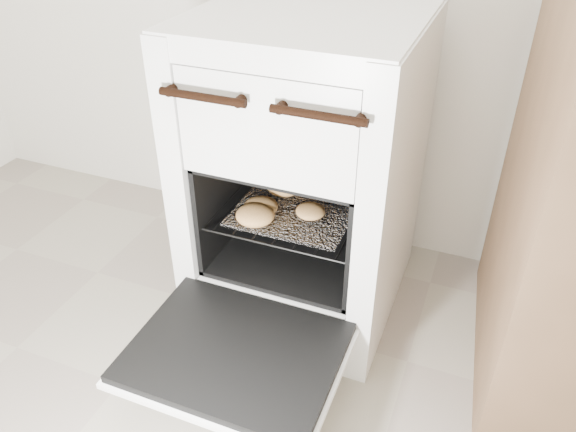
# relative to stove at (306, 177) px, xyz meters

# --- Properties ---
(stove) EXTENTS (0.54, 0.60, 0.82)m
(stove) POSITION_rel_stove_xyz_m (0.00, 0.00, 0.00)
(stove) COLOR silver
(stove) RESTS_ON ground
(oven_door) EXTENTS (0.48, 0.38, 0.03)m
(oven_door) POSITION_rel_stove_xyz_m (-0.00, -0.45, -0.22)
(oven_door) COLOR black
(oven_door) RESTS_ON stove
(oven_rack) EXTENTS (0.39, 0.38, 0.01)m
(oven_rack) POSITION_rel_stove_xyz_m (-0.00, -0.06, -0.06)
(oven_rack) COLOR black
(oven_rack) RESTS_ON stove
(foil_sheet) EXTENTS (0.30, 0.27, 0.01)m
(foil_sheet) POSITION_rel_stove_xyz_m (-0.00, -0.08, -0.06)
(foil_sheet) COLOR silver
(foil_sheet) RESTS_ON oven_rack
(baked_rolls) EXTENTS (0.28, 0.32, 0.05)m
(baked_rolls) POSITION_rel_stove_xyz_m (-0.05, -0.06, -0.03)
(baked_rolls) COLOR #DCA458
(baked_rolls) RESTS_ON foil_sheet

